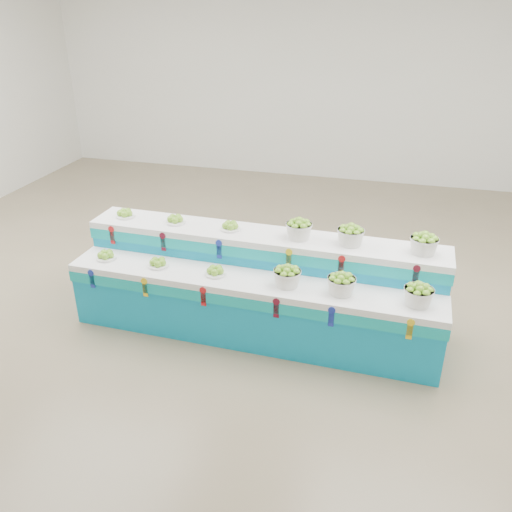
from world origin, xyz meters
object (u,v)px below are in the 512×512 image
at_px(plate_upper_mid, 175,219).
at_px(basket_upper_right, 424,243).
at_px(display_stand, 256,286).
at_px(basket_lower_left, 287,276).

height_order(plate_upper_mid, basket_upper_right, basket_upper_right).
xyz_separation_m(display_stand, basket_upper_right, (1.63, 0.19, 0.61)).
relative_size(basket_lower_left, basket_upper_right, 1.00).
relative_size(display_stand, basket_lower_left, 14.15).
height_order(basket_lower_left, basket_upper_right, basket_upper_right).
bearing_deg(basket_upper_right, display_stand, -173.23).
distance_m(display_stand, basket_lower_left, 0.55).
bearing_deg(display_stand, basket_upper_right, 8.39).
bearing_deg(display_stand, plate_upper_mid, 166.51).
distance_m(plate_upper_mid, basket_upper_right, 2.63).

